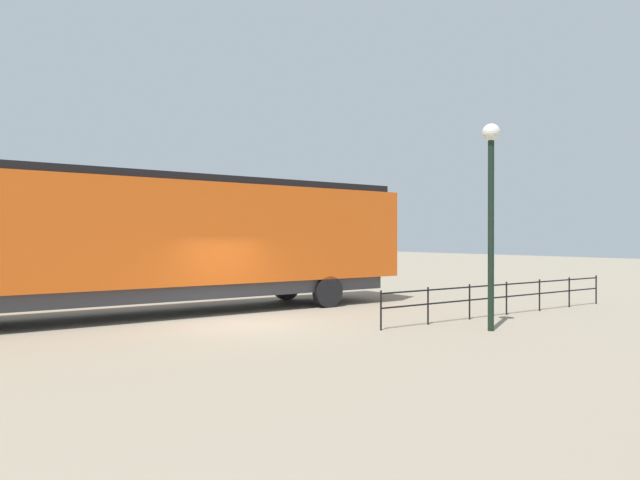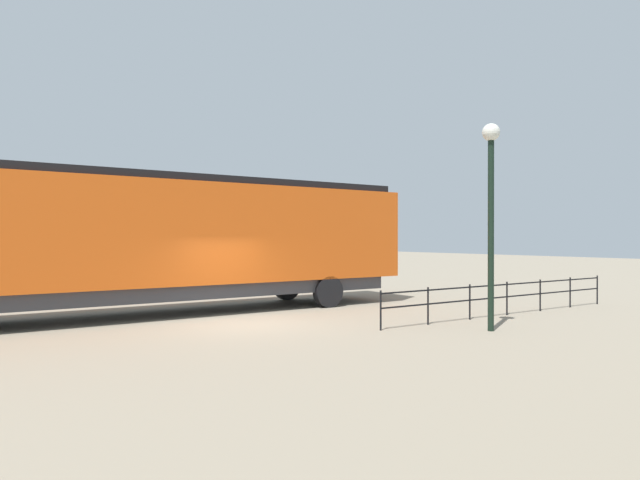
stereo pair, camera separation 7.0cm
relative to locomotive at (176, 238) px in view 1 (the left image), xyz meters
The scene contains 4 objects.
ground_plane 4.14m from the locomotive, 15.39° to the left, with size 120.00×120.00×0.00m, color gray.
locomotive is the anchor object (origin of this frame).
lamp_post 9.78m from the locomotive, 35.77° to the left, with size 0.46×0.46×5.44m.
platform_fence 10.68m from the locomotive, 53.98° to the left, with size 0.05×10.44×1.05m.
Camera 1 is at (14.14, -7.11, 2.44)m, focal length 31.15 mm.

